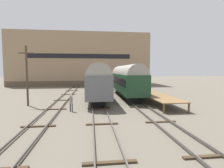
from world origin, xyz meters
name	(u,v)px	position (x,y,z in m)	size (l,w,h in m)	color
ground_plane	(98,104)	(0.00, 0.00, 0.00)	(200.00, 200.00, 0.00)	#60594C
track_left	(59,103)	(-4.95, 0.00, 0.14)	(2.60, 60.00, 0.26)	#4C4742
track_middle	(98,103)	(0.00, 0.00, 0.14)	(2.60, 60.00, 0.26)	#4C4742
track_right	(134,102)	(4.95, 0.00, 0.14)	(2.60, 60.00, 0.26)	#4C4742
train_car_grey	(97,79)	(0.00, 4.38, 2.98)	(3.14, 17.37, 5.27)	black
train_car_green	(127,79)	(4.95, 5.31, 2.95)	(3.09, 15.08, 5.23)	black
station_platform	(151,93)	(7.75, 1.35, 1.05)	(2.97, 15.56, 1.13)	brown
bench	(146,88)	(7.80, 3.92, 1.61)	(1.40, 0.40, 0.91)	brown
person_worker	(71,101)	(-2.98, -4.12, 1.11)	(0.32, 0.32, 1.82)	#282833
utility_pole	(27,75)	(-8.66, -0.36, 3.85)	(1.80, 0.24, 7.37)	#473828
warehouse_building	(81,60)	(-3.82, 32.47, 7.50)	(39.41, 13.71, 15.01)	brown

